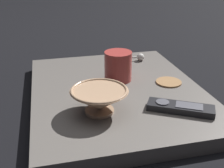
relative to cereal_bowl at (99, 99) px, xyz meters
The scene contains 7 objects.
ground_plane 0.18m from the cereal_bowl, 30.54° to the right, with size 6.00×6.00×0.00m, color black.
table 0.17m from the cereal_bowl, 30.54° to the right, with size 0.65×0.53×0.04m.
cereal_bowl is the anchor object (origin of this frame).
coffee_mug 0.22m from the cereal_bowl, 27.50° to the right, with size 0.09×0.09×0.10m.
teaspoon 0.43m from the cereal_bowl, 32.26° to the right, with size 0.03×0.15×0.03m.
tv_remote_near 0.22m from the cereal_bowl, 102.00° to the right, with size 0.13×0.18×0.02m.
drink_coaster 0.30m from the cereal_bowl, 62.66° to the right, with size 0.08×0.08×0.01m.
Camera 1 is at (-0.80, 0.21, 0.43)m, focal length 45.74 mm.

